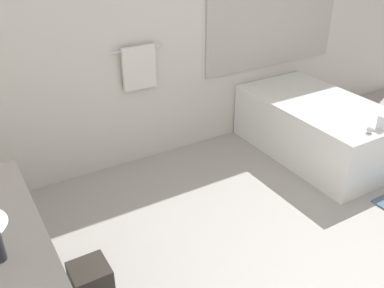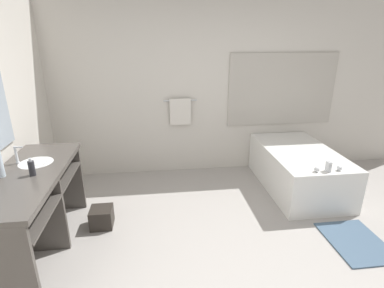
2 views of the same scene
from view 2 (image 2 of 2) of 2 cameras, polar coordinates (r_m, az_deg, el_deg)
name	(u,v)px [view 2 (image 2 of 2)]	position (r m, az deg, el deg)	size (l,w,h in m)	color
ground_plane	(233,263)	(3.12, 7.72, -21.56)	(16.00, 16.00, 0.00)	#A8A39E
wall_back_with_blinds	(202,86)	(4.59, 2.00, 10.96)	(7.40, 0.13, 2.70)	silver
vanity_counter	(32,193)	(3.28, -28.13, -8.26)	(0.61, 1.62, 0.87)	#4C4742
sink_faucet	(17,155)	(3.41, -30.42, -1.86)	(0.09, 0.04, 0.18)	silver
bathtub	(298,167)	(4.49, 19.52, -4.15)	(0.91, 1.59, 0.69)	white
soap_dispenser	(32,168)	(3.06, -28.23, -4.06)	(0.05, 0.05, 0.17)	#28282D
waste_bin	(102,217)	(3.66, -16.81, -13.21)	(0.25, 0.25, 0.22)	#2D2823
bath_mat	(356,242)	(3.75, 28.75, -16.01)	(0.56, 0.72, 0.02)	slate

